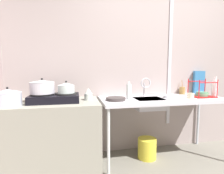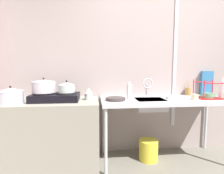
{
  "view_description": "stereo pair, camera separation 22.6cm",
  "coord_description": "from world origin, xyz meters",
  "px_view_note": "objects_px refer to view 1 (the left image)",
  "views": [
    {
      "loc": [
        -1.28,
        -1.12,
        1.25
      ],
      "look_at": [
        -0.83,
        1.08,
        1.0
      ],
      "focal_mm": 28.73,
      "sensor_mm": 36.0,
      "label": 1
    },
    {
      "loc": [
        -1.06,
        -1.16,
        1.25
      ],
      "look_at": [
        -0.83,
        1.08,
        1.0
      ],
      "focal_mm": 28.73,
      "sensor_mm": 36.0,
      "label": 2
    }
  ],
  "objects_px": {
    "small_bowl_on_drainboard": "(168,97)",
    "stove": "(55,98)",
    "cup_by_rack": "(191,96)",
    "utensil_jar": "(182,90)",
    "pot_on_right_burner": "(66,88)",
    "cereal_box": "(199,82)",
    "frying_pan": "(116,99)",
    "pot_beside_stove": "(8,98)",
    "sink_basin": "(149,104)",
    "dish_rack": "(202,94)",
    "bottle_by_sink": "(129,91)",
    "bottle_by_rack": "(215,88)",
    "faucet": "(145,84)",
    "pot_on_left_burner": "(42,87)",
    "bucket_on_floor": "(147,148)",
    "percolator": "(88,94)"
  },
  "relations": [
    {
      "from": "pot_beside_stove",
      "to": "dish_rack",
      "type": "bearing_deg",
      "value": 3.03
    },
    {
      "from": "faucet",
      "to": "small_bowl_on_drainboard",
      "type": "xyz_separation_m",
      "value": [
        0.26,
        -0.15,
        -0.16
      ]
    },
    {
      "from": "pot_on_right_burner",
      "to": "dish_rack",
      "type": "xyz_separation_m",
      "value": [
        1.84,
        -0.02,
        -0.13
      ]
    },
    {
      "from": "pot_beside_stove",
      "to": "cup_by_rack",
      "type": "height_order",
      "value": "pot_beside_stove"
    },
    {
      "from": "faucet",
      "to": "frying_pan",
      "type": "height_order",
      "value": "faucet"
    },
    {
      "from": "small_bowl_on_drainboard",
      "to": "cereal_box",
      "type": "relative_size",
      "value": 0.33
    },
    {
      "from": "frying_pan",
      "to": "utensil_jar",
      "type": "bearing_deg",
      "value": 15.66
    },
    {
      "from": "frying_pan",
      "to": "dish_rack",
      "type": "bearing_deg",
      "value": 1.14
    },
    {
      "from": "stove",
      "to": "sink_basin",
      "type": "height_order",
      "value": "stove"
    },
    {
      "from": "pot_on_left_burner",
      "to": "sink_basin",
      "type": "distance_m",
      "value": 1.35
    },
    {
      "from": "pot_on_left_burner",
      "to": "bottle_by_sink",
      "type": "bearing_deg",
      "value": 0.32
    },
    {
      "from": "sink_basin",
      "to": "pot_beside_stove",
      "type": "bearing_deg",
      "value": -175.09
    },
    {
      "from": "pot_on_right_burner",
      "to": "pot_on_left_burner",
      "type": "bearing_deg",
      "value": -180.0
    },
    {
      "from": "pot_beside_stove",
      "to": "stove",
      "type": "bearing_deg",
      "value": 18.55
    },
    {
      "from": "sink_basin",
      "to": "dish_rack",
      "type": "xyz_separation_m",
      "value": [
        0.79,
        -0.01,
        0.11
      ]
    },
    {
      "from": "sink_basin",
      "to": "pot_on_right_burner",
      "type": "bearing_deg",
      "value": 179.37
    },
    {
      "from": "sink_basin",
      "to": "bottle_by_sink",
      "type": "height_order",
      "value": "bottle_by_sink"
    },
    {
      "from": "cup_by_rack",
      "to": "utensil_jar",
      "type": "xyz_separation_m",
      "value": [
        0.12,
        0.38,
        0.02
      ]
    },
    {
      "from": "bottle_by_rack",
      "to": "frying_pan",
      "type": "bearing_deg",
      "value": 179.6
    },
    {
      "from": "frying_pan",
      "to": "utensil_jar",
      "type": "relative_size",
      "value": 1.14
    },
    {
      "from": "pot_on_right_burner",
      "to": "bottle_by_rack",
      "type": "xyz_separation_m",
      "value": [
        2.02,
        -0.06,
        -0.05
      ]
    },
    {
      "from": "cereal_box",
      "to": "bucket_on_floor",
      "type": "distance_m",
      "value": 1.32
    },
    {
      "from": "cup_by_rack",
      "to": "small_bowl_on_drainboard",
      "type": "height_order",
      "value": "cup_by_rack"
    },
    {
      "from": "pot_on_left_burner",
      "to": "bottle_by_sink",
      "type": "height_order",
      "value": "pot_on_left_burner"
    },
    {
      "from": "pot_on_left_burner",
      "to": "dish_rack",
      "type": "height_order",
      "value": "pot_on_left_burner"
    },
    {
      "from": "pot_on_right_burner",
      "to": "cereal_box",
      "type": "xyz_separation_m",
      "value": [
        2.02,
        0.28,
        0.01
      ]
    },
    {
      "from": "pot_beside_stove",
      "to": "cup_by_rack",
      "type": "bearing_deg",
      "value": 1.14
    },
    {
      "from": "faucet",
      "to": "bottle_by_rack",
      "type": "distance_m",
      "value": 0.97
    },
    {
      "from": "frying_pan",
      "to": "small_bowl_on_drainboard",
      "type": "relative_size",
      "value": 2.09
    },
    {
      "from": "dish_rack",
      "to": "utensil_jar",
      "type": "height_order",
      "value": "dish_rack"
    },
    {
      "from": "pot_on_right_burner",
      "to": "sink_basin",
      "type": "xyz_separation_m",
      "value": [
        1.06,
        -0.01,
        -0.23
      ]
    },
    {
      "from": "percolator",
      "to": "small_bowl_on_drainboard",
      "type": "xyz_separation_m",
      "value": [
        1.06,
        -0.06,
        -0.05
      ]
    },
    {
      "from": "pot_beside_stove",
      "to": "cereal_box",
      "type": "bearing_deg",
      "value": 9.38
    },
    {
      "from": "sink_basin",
      "to": "cereal_box",
      "type": "distance_m",
      "value": 1.03
    },
    {
      "from": "dish_rack",
      "to": "bottle_by_sink",
      "type": "height_order",
      "value": "dish_rack"
    },
    {
      "from": "frying_pan",
      "to": "bucket_on_floor",
      "type": "relative_size",
      "value": 0.89
    },
    {
      "from": "cup_by_rack",
      "to": "bottle_by_sink",
      "type": "xyz_separation_m",
      "value": [
        -0.82,
        0.12,
        0.07
      ]
    },
    {
      "from": "cup_by_rack",
      "to": "pot_beside_stove",
      "type": "bearing_deg",
      "value": -178.86
    },
    {
      "from": "bottle_by_sink",
      "to": "cereal_box",
      "type": "xyz_separation_m",
      "value": [
        1.23,
        0.27,
        0.08
      ]
    },
    {
      "from": "small_bowl_on_drainboard",
      "to": "stove",
      "type": "bearing_deg",
      "value": 179.1
    },
    {
      "from": "dish_rack",
      "to": "utensil_jar",
      "type": "bearing_deg",
      "value": 112.38
    },
    {
      "from": "cup_by_rack",
      "to": "utensil_jar",
      "type": "relative_size",
      "value": 0.41
    },
    {
      "from": "pot_beside_stove",
      "to": "utensil_jar",
      "type": "relative_size",
      "value": 1.28
    },
    {
      "from": "stove",
      "to": "bottle_by_sink",
      "type": "xyz_separation_m",
      "value": [
        0.92,
        0.01,
        0.05
      ]
    },
    {
      "from": "bottle_by_sink",
      "to": "pot_on_right_burner",
      "type": "bearing_deg",
      "value": -179.58
    },
    {
      "from": "stove",
      "to": "dish_rack",
      "type": "xyz_separation_m",
      "value": [
        1.98,
        -0.02,
        -0.01
      ]
    },
    {
      "from": "bottle_by_rack",
      "to": "cereal_box",
      "type": "relative_size",
      "value": 0.8
    },
    {
      "from": "cup_by_rack",
      "to": "bucket_on_floor",
      "type": "distance_m",
      "value": 0.93
    },
    {
      "from": "faucet",
      "to": "frying_pan",
      "type": "bearing_deg",
      "value": -159.55
    },
    {
      "from": "pot_beside_stove",
      "to": "frying_pan",
      "type": "bearing_deg",
      "value": 4.98
    }
  ]
}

